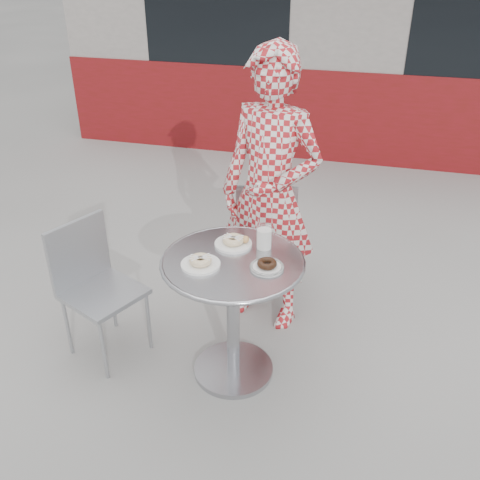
% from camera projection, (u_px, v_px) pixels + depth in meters
% --- Properties ---
extents(ground, '(60.00, 60.00, 0.00)m').
position_uv_depth(ground, '(237.00, 376.00, 3.10)').
color(ground, '#9F9C98').
rests_on(ground, ground).
extents(storefront, '(6.02, 4.55, 3.00)m').
position_uv_depth(storefront, '(346.00, 1.00, 7.05)').
color(storefront, gray).
rests_on(storefront, ground).
extents(bistro_table, '(0.76, 0.76, 0.77)m').
position_uv_depth(bistro_table, '(233.00, 290.00, 2.86)').
color(bistro_table, '#BABABF').
rests_on(bistro_table, ground).
extents(chair_far, '(0.47, 0.48, 0.84)m').
position_uv_depth(chair_far, '(265.00, 251.00, 3.84)').
color(chair_far, '#A6A9AE').
rests_on(chair_far, ground).
extents(chair_left, '(0.53, 0.52, 0.83)m').
position_uv_depth(chair_left, '(106.00, 316.00, 3.18)').
color(chair_left, '#A6A9AE').
rests_on(chair_left, ground).
extents(seated_person, '(0.73, 0.58, 1.76)m').
position_uv_depth(seated_person, '(270.00, 195.00, 3.20)').
color(seated_person, '#A4191F').
rests_on(seated_person, ground).
extents(plate_far, '(0.20, 0.20, 0.05)m').
position_uv_depth(plate_far, '(234.00, 242.00, 2.89)').
color(plate_far, white).
rests_on(plate_far, bistro_table).
extents(plate_near, '(0.20, 0.20, 0.05)m').
position_uv_depth(plate_near, '(201.00, 262.00, 2.71)').
color(plate_near, white).
rests_on(plate_near, bistro_table).
extents(plate_checker, '(0.17, 0.17, 0.05)m').
position_uv_depth(plate_checker, '(267.00, 266.00, 2.69)').
color(plate_checker, white).
rests_on(plate_checker, bistro_table).
extents(milk_cup, '(0.08, 0.08, 0.13)m').
position_uv_depth(milk_cup, '(264.00, 238.00, 2.84)').
color(milk_cup, white).
rests_on(milk_cup, bistro_table).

